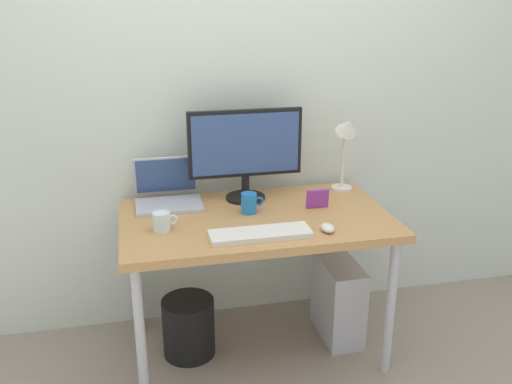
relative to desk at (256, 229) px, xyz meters
name	(u,v)px	position (x,y,z in m)	size (l,w,h in m)	color
ground_plane	(256,348)	(0.00, 0.00, -0.67)	(6.00, 6.00, 0.00)	gray
back_wall	(237,81)	(0.00, 0.43, 0.63)	(4.40, 0.04, 2.60)	silver
desk	(256,229)	(0.00, 0.00, 0.00)	(1.26, 0.74, 0.73)	#B7844C
monitor	(245,149)	(0.00, 0.24, 0.33)	(0.57, 0.20, 0.46)	black
laptop	(168,193)	(-0.39, 0.26, 0.12)	(0.32, 0.28, 0.22)	#B2B2B7
desk_lamp	(347,137)	(0.53, 0.24, 0.36)	(0.11, 0.16, 0.42)	silver
keyboard	(260,234)	(-0.03, -0.23, 0.08)	(0.44, 0.14, 0.02)	silver
mouse	(327,228)	(0.27, -0.24, 0.08)	(0.06, 0.09, 0.03)	silver
coffee_mug	(249,203)	(-0.02, 0.05, 0.12)	(0.11, 0.07, 0.10)	#1E72BF
glass_cup	(162,221)	(-0.44, -0.07, 0.11)	(0.11, 0.08, 0.08)	silver
photo_frame	(317,198)	(0.32, 0.04, 0.11)	(0.11, 0.02, 0.09)	purple
computer_tower	(338,299)	(0.45, 0.03, -0.46)	(0.18, 0.36, 0.42)	#B2B2B7
wastebasket	(189,327)	(-0.34, 0.04, -0.52)	(0.26, 0.26, 0.30)	black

